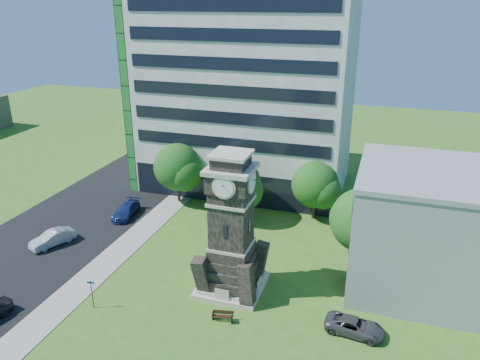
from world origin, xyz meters
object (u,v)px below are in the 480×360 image
(car_street_north, at_px, (126,211))
(car_east_lot, at_px, (355,326))
(park_bench, at_px, (223,315))
(street_sign, at_px, (92,291))
(clock_tower, at_px, (231,233))
(car_street_mid, at_px, (52,238))

(car_street_north, height_order, car_east_lot, car_street_north)
(park_bench, distance_m, street_sign, 10.64)
(street_sign, bearing_deg, car_east_lot, -0.24)
(car_street_north, bearing_deg, clock_tower, -37.85)
(car_street_mid, distance_m, car_street_north, 8.88)
(car_east_lot, bearing_deg, car_street_mid, 88.59)
(clock_tower, height_order, car_street_mid, clock_tower)
(car_street_mid, xyz_separation_m, street_sign, (9.93, -7.56, 0.85))
(car_east_lot, distance_m, street_sign, 20.57)
(car_east_lot, bearing_deg, park_bench, 106.01)
(car_street_mid, height_order, car_street_north, car_street_mid)
(car_street_north, xyz_separation_m, park_bench, (16.81, -13.95, -0.25))
(park_bench, bearing_deg, car_street_north, 128.46)
(car_east_lot, xyz_separation_m, park_bench, (-9.84, -1.66, -0.16))
(street_sign, bearing_deg, car_street_mid, 132.94)
(car_east_lot, bearing_deg, street_sign, 105.96)
(car_street_north, relative_size, park_bench, 2.91)
(clock_tower, relative_size, car_east_lot, 2.78)
(park_bench, bearing_deg, car_east_lot, -2.24)
(clock_tower, relative_size, car_street_mid, 2.73)
(park_bench, bearing_deg, clock_tower, 88.03)
(clock_tower, distance_m, street_sign, 12.04)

